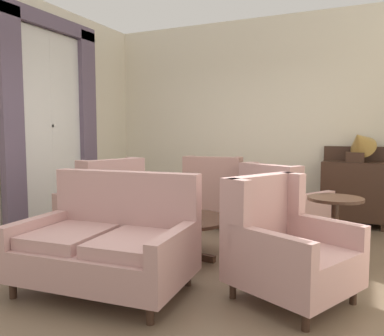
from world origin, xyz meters
TOP-DOWN VIEW (x-y plane):
  - ground at (0.00, 0.00)m, footprint 7.91×7.91m
  - wall_back at (0.00, 2.83)m, footprint 5.41×0.08m
  - wall_left at (-2.63, 0.85)m, footprint 0.08×3.96m
  - baseboard_back at (0.00, 2.77)m, footprint 5.25×0.03m
  - window_with_curtains at (-2.53, 0.84)m, footprint 0.12×1.79m
  - coffee_table at (-0.14, 0.26)m, footprint 0.96×0.96m
  - porcelain_vase at (-0.11, 0.26)m, footprint 0.18×0.18m
  - settee at (-0.39, -0.78)m, footprint 1.50×1.00m
  - armchair_near_sideboard at (1.03, -0.35)m, footprint 1.12×1.10m
  - armchair_back_corner at (0.66, 1.38)m, footprint 1.15×1.16m
  - armchair_near_window at (-0.36, 1.82)m, footprint 0.88×0.97m
  - armchair_far_left at (-1.29, 0.35)m, footprint 0.99×1.01m
  - side_table at (1.35, 0.58)m, footprint 0.54×0.54m
  - sideboard at (1.47, 2.53)m, footprint 0.88×0.43m
  - gramophone at (1.52, 2.44)m, footprint 0.49×0.56m

SIDE VIEW (x-z plane):
  - ground at x=0.00m, z-range 0.00..0.00m
  - baseboard_back at x=0.00m, z-range 0.00..0.12m
  - coffee_table at x=-0.14m, z-range 0.15..0.59m
  - settee at x=-0.39m, z-range -0.10..0.90m
  - armchair_back_corner at x=0.66m, z-range -0.07..0.90m
  - armchair_near_sideboard at x=1.03m, z-range -0.07..0.92m
  - armchair_near_window at x=-0.36m, z-range -0.09..0.93m
  - side_table at x=1.35m, z-range 0.07..0.79m
  - armchair_far_left at x=-1.29m, z-range -0.08..0.96m
  - sideboard at x=1.47m, z-range -0.05..1.10m
  - porcelain_vase at x=-0.11m, z-range 0.41..0.77m
  - gramophone at x=1.52m, z-range 0.93..1.47m
  - wall_back at x=0.00m, z-range 0.00..3.19m
  - wall_left at x=-2.63m, z-range 0.00..3.19m
  - window_with_curtains at x=-2.53m, z-range 0.14..3.08m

